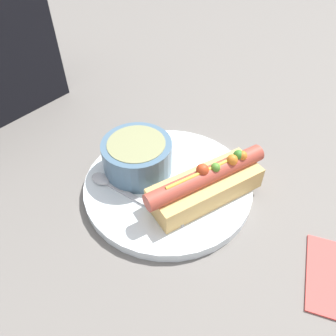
% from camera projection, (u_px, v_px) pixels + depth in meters
% --- Properties ---
extents(ground_plane, '(4.00, 4.00, 0.00)m').
position_uv_depth(ground_plane, '(168.00, 188.00, 0.51)').
color(ground_plane, slate).
extents(dinner_plate, '(0.26, 0.26, 0.02)m').
position_uv_depth(dinner_plate, '(168.00, 185.00, 0.51)').
color(dinner_plate, white).
rests_on(dinner_plate, ground_plane).
extents(hot_dog, '(0.19, 0.11, 0.06)m').
position_uv_depth(hot_dog, '(207.00, 184.00, 0.46)').
color(hot_dog, '#DBAD60').
rests_on(hot_dog, dinner_plate).
extents(soup_bowl, '(0.11, 0.11, 0.05)m').
position_uv_depth(soup_bowl, '(137.00, 155.00, 0.50)').
color(soup_bowl, slate).
rests_on(soup_bowl, dinner_plate).
extents(spoon, '(0.03, 0.17, 0.01)m').
position_uv_depth(spoon, '(117.00, 188.00, 0.49)').
color(spoon, '#B7B7BC').
rests_on(spoon, dinner_plate).
extents(napkin, '(0.12, 0.09, 0.01)m').
position_uv_depth(napkin, '(332.00, 276.00, 0.40)').
color(napkin, '#E04C47').
rests_on(napkin, ground_plane).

